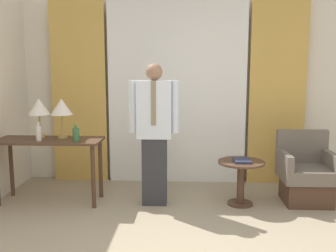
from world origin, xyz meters
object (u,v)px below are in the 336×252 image
object	(u,v)px
table_lamp_left	(39,108)
side_table	(241,175)
desk	(49,149)
bottle_by_lamp	(39,133)
bottle_near_edge	(76,134)
book	(242,160)
armchair	(306,176)
table_lamp_right	(61,108)
person	(154,129)

from	to	relation	value
table_lamp_left	side_table	size ratio (longest dim) A/B	0.88
desk	bottle_by_lamp	size ratio (longest dim) A/B	5.71
bottle_near_edge	side_table	distance (m)	2.02
bottle_near_edge	book	xyz separation A→B (m)	(1.96, 0.09, -0.32)
bottle_near_edge	armchair	size ratio (longest dim) A/B	0.23
desk	side_table	bearing A→B (deg)	0.14
table_lamp_right	table_lamp_left	bearing A→B (deg)	180.00
table_lamp_right	bottle_by_lamp	world-z (taller)	table_lamp_right
bottle_by_lamp	person	xyz separation A→B (m)	(1.37, 0.07, 0.05)
table_lamp_left	table_lamp_right	size ratio (longest dim) A/B	1.00
armchair	book	distance (m)	0.85
table_lamp_right	person	size ratio (longest dim) A/B	0.29
table_lamp_right	bottle_near_edge	bearing A→B (deg)	-41.96
bottle_by_lamp	armchair	bearing A→B (deg)	4.26
person	desk	bearing A→B (deg)	178.64
bottle_near_edge	desk	bearing A→B (deg)	163.27
table_lamp_left	bottle_by_lamp	distance (m)	0.35
bottle_by_lamp	armchair	size ratio (longest dim) A/B	0.26
table_lamp_right	bottle_near_edge	xyz separation A→B (m)	(0.23, -0.21, -0.29)
table_lamp_left	bottle_by_lamp	size ratio (longest dim) A/B	2.18
person	book	distance (m)	1.11
bottle_near_edge	bottle_by_lamp	bearing A→B (deg)	178.79
table_lamp_right	bottle_by_lamp	distance (m)	0.41
bottle_near_edge	person	size ratio (longest dim) A/B	0.12
table_lamp_left	bottle_near_edge	world-z (taller)	table_lamp_left
table_lamp_right	side_table	bearing A→B (deg)	-2.37
person	book	xyz separation A→B (m)	(1.04, 0.01, -0.37)
desk	side_table	world-z (taller)	desk
person	book	world-z (taller)	person
book	armchair	bearing A→B (deg)	10.99
person	armchair	bearing A→B (deg)	5.19
table_lamp_right	side_table	xyz separation A→B (m)	(2.19, -0.09, -0.79)
armchair	side_table	world-z (taller)	armchair
person	table_lamp_right	bearing A→B (deg)	173.71
desk	armchair	distance (m)	3.16
desk	table_lamp_left	size ratio (longest dim) A/B	2.62
armchair	side_table	distance (m)	0.82
book	side_table	bearing A→B (deg)	100.33
bottle_near_edge	person	xyz separation A→B (m)	(0.92, 0.08, 0.06)
desk	side_table	xyz separation A→B (m)	(2.33, 0.01, -0.29)
table_lamp_left	table_lamp_right	bearing A→B (deg)	0.00
desk	bottle_by_lamp	world-z (taller)	bottle_by_lamp
book	table_lamp_right	bearing A→B (deg)	176.99
table_lamp_left	side_table	distance (m)	2.59
bottle_near_edge	bottle_by_lamp	world-z (taller)	bottle_by_lamp
desk	book	bearing A→B (deg)	-0.47
desk	armchair	size ratio (longest dim) A/B	1.47
table_lamp_left	bottle_by_lamp	bearing A→B (deg)	-73.06
desk	table_lamp_left	xyz separation A→B (m)	(-0.14, 0.10, 0.50)
person	side_table	bearing A→B (deg)	2.00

